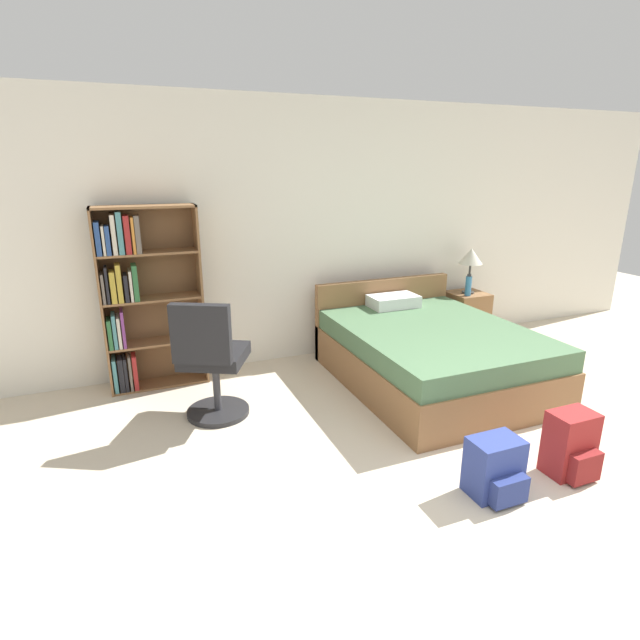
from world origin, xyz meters
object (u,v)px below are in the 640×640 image
Objects in this scene: office_chair at (211,362)px; water_bottle at (468,286)px; table_lamp at (471,257)px; bed at (429,353)px; backpack_red at (571,446)px; nightstand at (466,316)px; backpack_blue at (495,469)px; bookshelf at (139,296)px.

water_bottle is at bearing 13.69° from office_chair.
table_lamp is at bearing 50.28° from water_bottle.
table_lamp is at bearing 38.10° from bed.
water_bottle is 0.56× the size of backpack_red.
bed is at bearing -141.90° from table_lamp.
nightstand is 2.96m from backpack_blue.
table_lamp is (1.07, 0.84, 0.69)m from bed.
table_lamp is at bearing 66.95° from backpack_red.
office_chair is (-2.01, 0.02, 0.20)m from bed.
table_lamp reaches higher than backpack_blue.
bed is 3.85× the size of table_lamp.
office_chair is 2.18m from backpack_blue.
bookshelf is 3.59m from backpack_red.
office_chair is (0.46, -0.87, -0.37)m from bookshelf.
backpack_blue is at bearing -52.89° from bookshelf.
water_bottle is at bearing -131.36° from nightstand.
backpack_red is (2.03, -1.63, -0.28)m from office_chair.
water_bottle is (1.00, 0.75, 0.39)m from bed.
nightstand is 1.53× the size of backpack_blue.
bookshelf is at bearing 134.81° from backpack_red.
bookshelf is 1.05m from office_chair.
table_lamp reaches higher than bed.
table_lamp reaches higher than nightstand.
bed is at bearing -0.51° from office_chair.
water_bottle is at bearing -2.37° from bookshelf.
backpack_red is at bearing -1.40° from backpack_blue.
bed is 5.34× the size of backpack_blue.
office_chair is at bearing 141.27° from backpack_red.
nightstand reaches higher than backpack_blue.
bed is 8.10× the size of water_bottle.
bookshelf is 3.75× the size of backpack_red.
bed is at bearing -143.05° from water_bottle.
backpack_blue is at bearing -124.06° from table_lamp.
backpack_red reaches higher than backpack_blue.
bookshelf reaches higher than table_lamp.
bed is 1.61m from backpack_red.
office_chair is at bearing 131.48° from backpack_blue.
bookshelf is 6.72× the size of water_bottle.
backpack_red is at bearing -113.21° from nightstand.
bookshelf is 4.43× the size of backpack_blue.
backpack_blue is (1.88, -2.49, -0.69)m from bookshelf.
table_lamp is at bearing 14.96° from office_chair.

